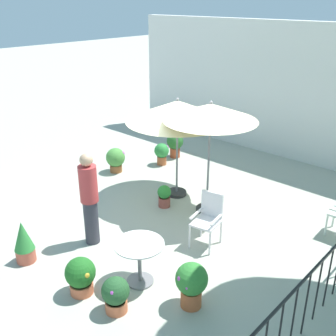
# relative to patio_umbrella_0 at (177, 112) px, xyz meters

# --- Properties ---
(ground_plane) EXTENTS (60.00, 60.00, 0.00)m
(ground_plane) POSITION_rel_patio_umbrella_0_xyz_m (0.36, -0.91, -1.93)
(ground_plane) COLOR #AAAB9C
(villa_facade) EXTENTS (9.86, 0.30, 3.60)m
(villa_facade) POSITION_rel_patio_umbrella_0_xyz_m (0.36, 3.90, -0.13)
(villa_facade) COLOR silver
(villa_facade) RESTS_ON ground
(patio_umbrella_0) EXTENTS (2.19, 2.19, 2.23)m
(patio_umbrella_0) POSITION_rel_patio_umbrella_0_xyz_m (0.00, 0.00, 0.00)
(patio_umbrella_0) COLOR #2D2D2D
(patio_umbrella_0) RESTS_ON ground
(patio_umbrella_1) EXTENTS (1.83, 1.83, 2.35)m
(patio_umbrella_1) POSITION_rel_patio_umbrella_0_xyz_m (0.97, -0.15, 0.16)
(patio_umbrella_1) COLOR #2D2D2D
(patio_umbrella_1) RESTS_ON ground
(cafe_table_0) EXTENTS (0.77, 0.77, 0.71)m
(cafe_table_0) POSITION_rel_patio_umbrella_0_xyz_m (1.59, -2.68, -1.43)
(cafe_table_0) COLOR white
(cafe_table_0) RESTS_ON ground
(patio_chair_1) EXTENTS (0.52, 0.56, 0.98)m
(patio_chair_1) POSITION_rel_patio_umbrella_0_xyz_m (1.71, -1.10, -1.38)
(patio_chair_1) COLOR white
(patio_chair_1) RESTS_ON ground
(potted_plant_0) EXTENTS (0.34, 0.34, 0.76)m
(potted_plant_0) POSITION_rel_patio_umbrella_0_xyz_m (-0.23, -3.61, -1.55)
(potted_plant_0) COLOR #B55541
(potted_plant_0) RESTS_ON ground
(potted_plant_1) EXTENTS (0.40, 0.40, 0.55)m
(potted_plant_1) POSITION_rel_patio_umbrella_0_xyz_m (1.80, -3.35, -1.64)
(potted_plant_1) COLOR #C5633F
(potted_plant_1) RESTS_ON ground
(potted_plant_2) EXTENTS (0.48, 0.48, 0.63)m
(potted_plant_2) POSITION_rel_patio_umbrella_0_xyz_m (-2.00, -0.07, -1.58)
(potted_plant_2) COLOR brown
(potted_plant_2) RESTS_ON ground
(potted_plant_3) EXTENTS (0.47, 0.47, 0.71)m
(potted_plant_3) POSITION_rel_patio_umbrella_0_xyz_m (2.52, -2.55, -1.52)
(potted_plant_3) COLOR #AE5630
(potted_plant_3) RESTS_ON ground
(potted_plant_4) EXTENTS (0.46, 0.46, 0.70)m
(potted_plant_4) POSITION_rel_patio_umbrella_0_xyz_m (-1.57, 1.72, -1.52)
(potted_plant_4) COLOR #AC472B
(potted_plant_4) RESTS_ON ground
(potted_plant_5) EXTENTS (0.46, 0.46, 0.60)m
(potted_plant_5) POSITION_rel_patio_umbrella_0_xyz_m (1.12, -3.45, -1.61)
(potted_plant_5) COLOR #C86441
(potted_plant_5) RESTS_ON ground
(potted_plant_6) EXTENTS (0.29, 0.29, 0.49)m
(potted_plant_6) POSITION_rel_patio_umbrella_0_xyz_m (0.18, -0.60, -1.68)
(potted_plant_6) COLOR #97463B
(potted_plant_6) RESTS_ON ground
(potted_plant_7) EXTENTS (0.39, 0.39, 0.59)m
(potted_plant_7) POSITION_rel_patio_umbrella_0_xyz_m (-1.47, 1.07, -1.59)
(potted_plant_7) COLOR #AE5933
(potted_plant_7) RESTS_ON ground
(standing_person) EXTENTS (0.36, 0.36, 1.73)m
(standing_person) POSITION_rel_patio_umbrella_0_xyz_m (0.13, -2.48, -1.04)
(standing_person) COLOR #33333D
(standing_person) RESTS_ON ground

